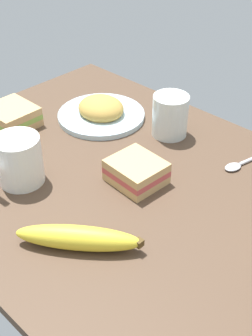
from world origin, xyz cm
name	(u,v)px	position (x,y,z in cm)	size (l,w,h in cm)	color
tabletop	(126,185)	(0.00, 0.00, 1.00)	(90.00, 64.00, 2.00)	#4C3828
plate_of_food	(101,112)	(20.49, -13.00, 3.59)	(19.84, 19.84, 5.03)	silver
coffee_mug_black	(19,160)	(14.09, 13.40, 6.77)	(8.43, 10.64, 9.26)	white
sandwich_main	(136,172)	(-1.41, -1.28, 4.20)	(10.02, 9.13, 4.40)	tan
sandwich_side	(12,116)	(32.38, 2.94, 4.20)	(10.41, 9.38, 4.40)	tan
glass_of_milk	(170,118)	(4.87, -18.48, 5.98)	(7.60, 7.60, 9.03)	silver
banana	(78,238)	(-6.41, 17.18, 3.98)	(18.11, 15.26, 3.95)	yellow
spoon	(240,164)	(-12.64, -18.97, 2.38)	(3.96, 10.85, 0.80)	silver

